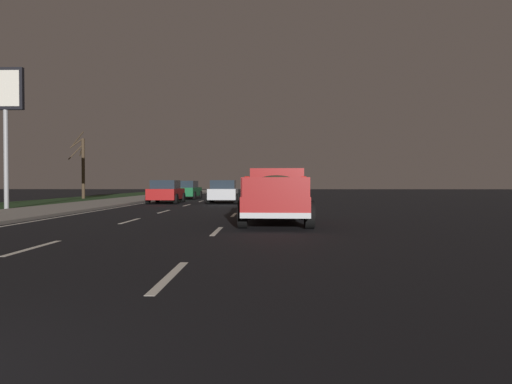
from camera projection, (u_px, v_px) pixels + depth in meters
ground at (217, 205)px, 29.43m from camera, size 144.00×144.00×0.00m
sidewalk_shoulder at (99, 204)px, 29.61m from camera, size 108.00×4.00×0.12m
grass_verge at (20, 204)px, 29.73m from camera, size 108.00×6.00×0.01m
lane_markings at (176, 203)px, 32.39m from camera, size 108.00×7.04×0.01m
pickup_truck at (277, 194)px, 15.94m from camera, size 5.49×2.41×1.87m
sedan_green at (187, 190)px, 39.57m from camera, size 4.44×2.09×1.54m
sedan_red at (166, 192)px, 31.57m from camera, size 4.44×2.09×1.54m
sedan_silver at (224, 192)px, 31.71m from camera, size 4.44×2.09×1.54m
gas_price_sign at (5, 102)px, 24.57m from camera, size 0.27×1.90×7.39m
bare_tree_far at (83, 166)px, 40.96m from camera, size 1.26×1.35×5.88m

